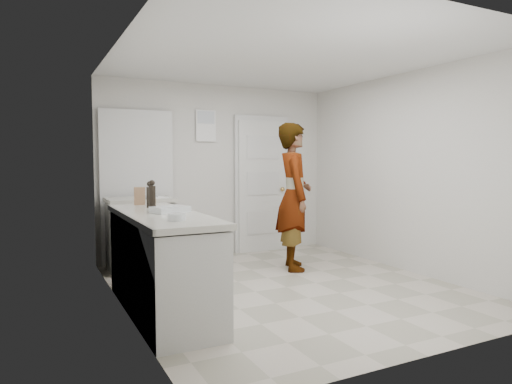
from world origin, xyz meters
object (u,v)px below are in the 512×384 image
spice_jar (154,201)px  cake_mix_box (140,196)px  baking_dish (170,210)px  oil_cruet_b (152,196)px  egg_bowl (177,217)px  oil_cruet_a (150,195)px  person (294,196)px

spice_jar → cake_mix_box: bearing=145.6°
cake_mix_box → baking_dish: (0.10, -0.83, -0.07)m
cake_mix_box → baking_dish: size_ratio=0.52×
oil_cruet_b → egg_bowl: (0.00, -0.77, -0.11)m
spice_jar → oil_cruet_b: 0.57m
oil_cruet_b → egg_bowl: bearing=-89.7°
oil_cruet_b → egg_bowl: oil_cruet_b is taller
oil_cruet_a → baking_dish: 0.51m
cake_mix_box → oil_cruet_a: bearing=-71.6°
oil_cruet_a → oil_cruet_b: oil_cruet_b is taller
cake_mix_box → person: bearing=15.7°
person → baking_dish: 2.10m
person → oil_cruet_a: person is taller
oil_cruet_a → oil_cruet_b: bearing=-99.5°
person → oil_cruet_a: 2.00m
oil_cruet_b → cake_mix_box: bearing=88.2°
oil_cruet_b → baking_dish: (0.12, -0.19, -0.11)m
cake_mix_box → egg_bowl: size_ratio=1.32×
spice_jar → oil_cruet_b: size_ratio=0.27×
person → baking_dish: person is taller
person → oil_cruet_b: (-2.01, -0.72, 0.13)m
baking_dish → oil_cruet_a: bearing=97.5°
cake_mix_box → spice_jar: size_ratio=2.42×
cake_mix_box → baking_dish: 0.83m
oil_cruet_a → cake_mix_box: bearing=95.3°
spice_jar → oil_cruet_a: (-0.10, -0.24, 0.09)m
spice_jar → oil_cruet_b: oil_cruet_b is taller
person → oil_cruet_a: (-1.95, -0.42, 0.11)m
oil_cruet_a → egg_bowl: 1.08m
spice_jar → baking_dish: (-0.03, -0.74, -0.01)m
person → baking_dish: size_ratio=5.15×
cake_mix_box → oil_cruet_b: size_ratio=0.65×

